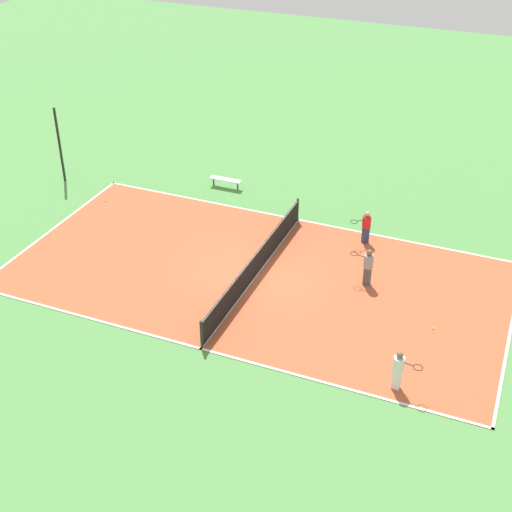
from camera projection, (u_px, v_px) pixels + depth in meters
name	position (u px, v px, depth m)	size (l,w,h in m)	color
ground_plane	(256.00, 276.00, 27.64)	(80.00, 80.00, 0.00)	#518E47
court_surface	(256.00, 275.00, 27.63)	(9.75, 19.08, 0.02)	#B75633
tennis_net	(256.00, 263.00, 27.34)	(9.55, 0.10, 1.07)	black
bench	(225.00, 180.00, 33.92)	(0.36, 1.56, 0.45)	silver
player_coach_red	(366.00, 225.00, 29.32)	(0.89, 0.90, 1.43)	navy
player_baseline_gray	(368.00, 265.00, 26.65)	(0.47, 0.97, 1.52)	#4C4C51
player_far_white	(399.00, 368.00, 21.79)	(0.46, 0.97, 1.43)	white
tennis_ball_right_alley	(106.00, 201.00, 32.83)	(0.07, 0.07, 0.07)	#CCE033
tennis_ball_far_baseline	(433.00, 328.00, 24.72)	(0.07, 0.07, 0.07)	#CCE033
fence_post_back_right	(60.00, 145.00, 33.79)	(0.12, 0.12, 3.71)	black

